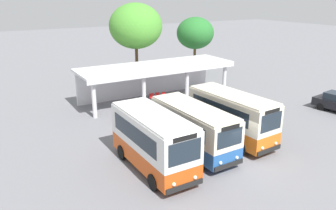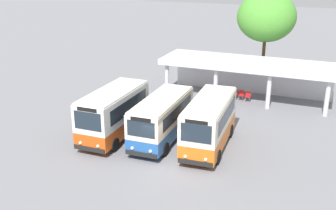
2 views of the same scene
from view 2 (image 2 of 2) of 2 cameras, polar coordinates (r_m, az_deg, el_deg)
ground_plane at (r=25.28m, az=-0.37°, el=-7.93°), size 180.00×180.00×0.00m
city_bus_nearest_orange at (r=28.19m, az=-7.56°, el=-0.97°), size 2.48×6.62×3.36m
city_bus_second_in_row at (r=27.48m, az=-0.86°, el=-1.73°), size 2.46×6.97×3.02m
city_bus_middle_cream at (r=26.54m, az=5.77°, el=-2.30°), size 2.66×6.92×3.30m
terminal_canopy at (r=36.79m, az=11.09°, el=4.94°), size 14.80×4.66×3.40m
waiting_chair_end_by_column at (r=36.48m, az=9.27°, el=1.59°), size 0.44×0.44×0.86m
waiting_chair_second_from_end at (r=36.35m, az=10.19°, el=1.46°), size 0.44×0.44×0.86m
waiting_chair_middle_seat at (r=36.11m, az=11.07°, el=1.28°), size 0.44×0.44×0.86m
roadside_tree_behind_canopy at (r=40.56m, az=13.53°, el=11.82°), size 5.54×5.54×8.87m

